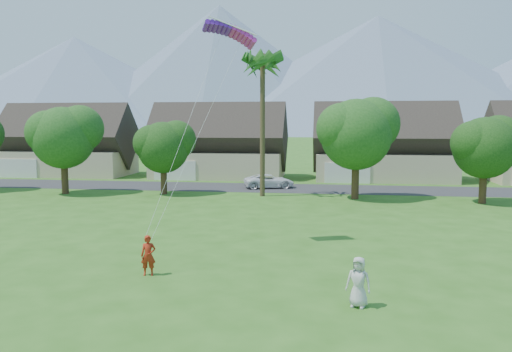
% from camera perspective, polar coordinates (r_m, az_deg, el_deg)
% --- Properties ---
extents(ground, '(500.00, 500.00, 0.00)m').
position_cam_1_polar(ground, '(16.45, -5.02, -17.13)').
color(ground, '#2D6019').
rests_on(ground, ground).
extents(street, '(90.00, 7.00, 0.01)m').
position_cam_1_polar(street, '(49.27, 3.84, -1.40)').
color(street, '#2D2D30').
rests_on(street, ground).
extents(kite_flyer, '(0.71, 0.55, 1.73)m').
position_cam_1_polar(kite_flyer, '(21.93, -12.21, -8.86)').
color(kite_flyer, '#A32612').
rests_on(kite_flyer, ground).
extents(watcher, '(1.01, 0.81, 1.80)m').
position_cam_1_polar(watcher, '(18.31, 11.63, -11.78)').
color(watcher, beige).
rests_on(watcher, ground).
extents(parked_car, '(5.42, 3.72, 1.38)m').
position_cam_1_polar(parked_car, '(49.36, 1.50, -0.58)').
color(parked_car, white).
rests_on(parked_car, ground).
extents(mountain_ridge, '(540.00, 240.00, 70.00)m').
position_cam_1_polar(mountain_ridge, '(275.73, 9.50, 10.81)').
color(mountain_ridge, slate).
rests_on(mountain_ridge, ground).
extents(houses_row, '(72.75, 8.19, 8.86)m').
position_cam_1_polar(houses_row, '(57.87, 4.99, 3.13)').
color(houses_row, beige).
rests_on(houses_row, ground).
extents(tree_row, '(62.27, 6.67, 8.45)m').
position_cam_1_polar(tree_row, '(42.91, 1.78, 4.03)').
color(tree_row, '#47301C').
rests_on(tree_row, ground).
extents(fan_palm, '(3.00, 3.00, 13.80)m').
position_cam_1_polar(fan_palm, '(43.88, 0.76, 13.12)').
color(fan_palm, '#4C3D26').
rests_on(fan_palm, ground).
extents(parafoil_kite, '(2.99, 1.38, 0.50)m').
position_cam_1_polar(parafoil_kite, '(26.90, -2.92, 16.23)').
color(parafoil_kite, '#6117AF').
rests_on(parafoil_kite, ground).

